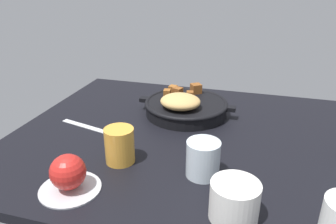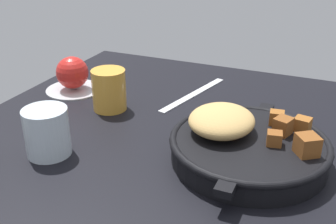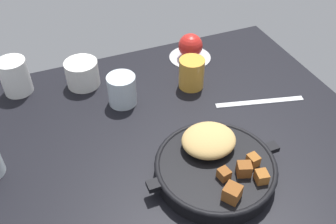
{
  "view_description": "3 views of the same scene",
  "coord_description": "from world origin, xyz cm",
  "px_view_note": "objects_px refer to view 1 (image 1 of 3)",
  "views": [
    {
      "loc": [
        -14.92,
        74.19,
        40.06
      ],
      "look_at": [
        6.16,
        0.81,
        6.6
      ],
      "focal_mm": 34.74,
      "sensor_mm": 36.0,
      "label": 1
    },
    {
      "loc": [
        -51.55,
        -24.33,
        34.85
      ],
      "look_at": [
        3.0,
        -0.83,
        6.79
      ],
      "focal_mm": 44.18,
      "sensor_mm": 36.0,
      "label": 2
    },
    {
      "loc": [
        -23.08,
        -57.04,
        62.01
      ],
      "look_at": [
        0.77,
        2.19,
        5.93
      ],
      "focal_mm": 40.6,
      "sensor_mm": 36.0,
      "label": 3
    }
  ],
  "objects_px": {
    "juice_glass_amber": "(120,145)",
    "ceramic_mug_white": "(234,201)",
    "cast_iron_skillet": "(185,106)",
    "water_glass_short": "(203,159)",
    "butter_knife": "(94,129)",
    "red_apple": "(68,172)"
  },
  "relations": [
    {
      "from": "juice_glass_amber",
      "to": "ceramic_mug_white",
      "type": "bearing_deg",
      "value": 156.68
    },
    {
      "from": "cast_iron_skillet",
      "to": "water_glass_short",
      "type": "height_order",
      "value": "same"
    },
    {
      "from": "ceramic_mug_white",
      "to": "butter_knife",
      "type": "bearing_deg",
      "value": -31.35
    },
    {
      "from": "butter_knife",
      "to": "cast_iron_skillet",
      "type": "bearing_deg",
      "value": -128.7
    },
    {
      "from": "red_apple",
      "to": "juice_glass_amber",
      "type": "xyz_separation_m",
      "value": [
        -0.05,
        -0.12,
        -0.0
      ]
    },
    {
      "from": "cast_iron_skillet",
      "to": "red_apple",
      "type": "distance_m",
      "value": 0.44
    },
    {
      "from": "water_glass_short",
      "to": "ceramic_mug_white",
      "type": "distance_m",
      "value": 0.14
    },
    {
      "from": "butter_knife",
      "to": "water_glass_short",
      "type": "height_order",
      "value": "water_glass_short"
    },
    {
      "from": "cast_iron_skillet",
      "to": "juice_glass_amber",
      "type": "relative_size",
      "value": 3.58
    },
    {
      "from": "red_apple",
      "to": "juice_glass_amber",
      "type": "bearing_deg",
      "value": -113.3
    },
    {
      "from": "juice_glass_amber",
      "to": "red_apple",
      "type": "bearing_deg",
      "value": 66.7
    },
    {
      "from": "ceramic_mug_white",
      "to": "water_glass_short",
      "type": "bearing_deg",
      "value": -56.06
    },
    {
      "from": "red_apple",
      "to": "water_glass_short",
      "type": "height_order",
      "value": "water_glass_short"
    },
    {
      "from": "butter_knife",
      "to": "juice_glass_amber",
      "type": "bearing_deg",
      "value": 150.02
    },
    {
      "from": "red_apple",
      "to": "ceramic_mug_white",
      "type": "relative_size",
      "value": 0.81
    },
    {
      "from": "ceramic_mug_white",
      "to": "juice_glass_amber",
      "type": "bearing_deg",
      "value": -23.32
    },
    {
      "from": "ceramic_mug_white",
      "to": "juice_glass_amber",
      "type": "relative_size",
      "value": 1.07
    },
    {
      "from": "red_apple",
      "to": "water_glass_short",
      "type": "xyz_separation_m",
      "value": [
        -0.24,
        -0.12,
        -0.0
      ]
    },
    {
      "from": "ceramic_mug_white",
      "to": "cast_iron_skillet",
      "type": "bearing_deg",
      "value": -65.89
    },
    {
      "from": "cast_iron_skillet",
      "to": "water_glass_short",
      "type": "relative_size",
      "value": 3.71
    },
    {
      "from": "ceramic_mug_white",
      "to": "juice_glass_amber",
      "type": "xyz_separation_m",
      "value": [
        0.27,
        -0.11,
        0.01
      ]
    },
    {
      "from": "butter_knife",
      "to": "ceramic_mug_white",
      "type": "xyz_separation_m",
      "value": [
        -0.4,
        0.24,
        0.03
      ]
    }
  ]
}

